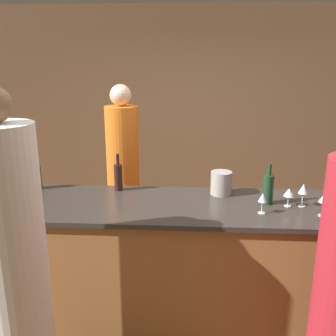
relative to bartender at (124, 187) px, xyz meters
The scene contains 14 objects.
ground_plane 1.52m from the bartender, 47.45° to the right, with size 14.00×14.00×0.00m, color brown.
back_wall 1.74m from the bartender, 60.25° to the left, with size 8.00×0.06×2.80m.
bar_counter 1.27m from the bartender, 47.45° to the right, with size 3.54×0.79×1.08m.
bartender is the anchor object (origin of this frame).
guest_2 1.70m from the bartender, 101.86° to the right, with size 0.39×0.39×1.99m.
wine_bottle_0 0.69m from the bartender, 83.09° to the right, with size 0.07×0.07×0.31m.
wine_bottle_1 1.54m from the bartender, 34.41° to the right, with size 0.08×0.08×0.31m.
wine_bottle_2 0.92m from the bartender, 134.69° to the right, with size 0.08×0.08×0.26m.
ice_bucket 1.16m from the bartender, 36.03° to the right, with size 0.17×0.17×0.19m.
wine_glass_2 1.77m from the bartender, 30.99° to the right, with size 0.07×0.07×0.17m.
wine_glass_3 1.68m from the bartender, 33.06° to the right, with size 0.08×0.08×0.14m.
wine_glass_4 1.93m from the bartender, 34.01° to the right, with size 0.07×0.07×0.16m.
wine_glass_5 1.17m from the bartender, 125.80° to the right, with size 0.07×0.07×0.15m.
wine_glass_6 1.60m from the bartender, 41.77° to the right, with size 0.06×0.06×0.15m.
Camera 1 is at (-0.16, -2.63, 2.11)m, focal length 40.00 mm.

